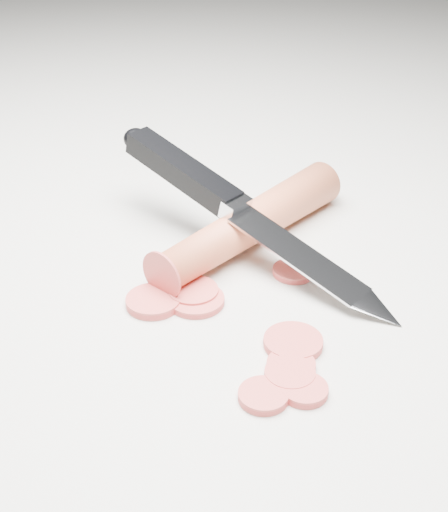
{
  "coord_description": "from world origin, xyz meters",
  "views": [
    {
      "loc": [
        -0.01,
        -0.47,
        0.3
      ],
      "look_at": [
        -0.03,
        -0.01,
        0.02
      ],
      "focal_mm": 50.0,
      "sensor_mm": 36.0,
      "label": 1
    }
  ],
  "objects": [
    {
      "name": "carrot_slice_3",
      "position": [
        0.02,
        -0.12,
        0.0
      ],
      "size": [
        0.03,
        0.03,
        0.01
      ],
      "primitive_type": "cylinder",
      "color": "#C93F3A",
      "rests_on": "ground"
    },
    {
      "name": "carrot",
      "position": [
        -0.01,
        0.04,
        0.02
      ],
      "size": [
        0.15,
        0.18,
        0.03
      ],
      "primitive_type": "cylinder",
      "rotation": [
        1.57,
        0.0,
        -0.67
      ],
      "color": "#CE5733",
      "rests_on": "ground"
    },
    {
      "name": "carrot_slice_6",
      "position": [
        0.0,
        -0.14,
        0.0
      ],
      "size": [
        0.03,
        0.03,
        0.01
      ],
      "primitive_type": "cylinder",
      "color": "#C93F3A",
      "rests_on": "ground"
    },
    {
      "name": "carrot_slice_2",
      "position": [
        0.02,
        -0.09,
        0.0
      ],
      "size": [
        0.04,
        0.04,
        0.01
      ],
      "primitive_type": "cylinder",
      "color": "#C93F3A",
      "rests_on": "ground"
    },
    {
      "name": "kitchen_knife",
      "position": [
        -0.01,
        0.02,
        0.04
      ],
      "size": [
        0.24,
        0.2,
        0.08
      ],
      "primitive_type": null,
      "color": "silver",
      "rests_on": "ground"
    },
    {
      "name": "carrot_slice_5",
      "position": [
        -0.08,
        -0.05,
        0.0
      ],
      "size": [
        0.04,
        0.04,
        0.01
      ],
      "primitive_type": "cylinder",
      "color": "#C93F3A",
      "rests_on": "ground"
    },
    {
      "name": "carrot_slice_8",
      "position": [
        0.02,
        -0.11,
        0.0
      ],
      "size": [
        0.03,
        0.03,
        0.01
      ],
      "primitive_type": "cylinder",
      "color": "#C93F3A",
      "rests_on": "ground"
    },
    {
      "name": "ground",
      "position": [
        0.0,
        0.0,
        0.0
      ],
      "size": [
        2.4,
        2.4,
        0.0
      ],
      "primitive_type": "plane",
      "color": "beige",
      "rests_on": "ground"
    },
    {
      "name": "carrot_slice_7",
      "position": [
        0.03,
        -0.14,
        0.0
      ],
      "size": [
        0.03,
        0.03,
        0.01
      ],
      "primitive_type": "cylinder",
      "color": "#C93F3A",
      "rests_on": "ground"
    },
    {
      "name": "carrot_slice_4",
      "position": [
        0.02,
        -0.0,
        0.0
      ],
      "size": [
        0.03,
        0.03,
        0.01
      ],
      "primitive_type": "cylinder",
      "color": "#C93F3A",
      "rests_on": "ground"
    },
    {
      "name": "carrot_slice_0",
      "position": [
        -0.05,
        -0.04,
        0.0
      ],
      "size": [
        0.04,
        0.04,
        0.01
      ],
      "primitive_type": "cylinder",
      "color": "#C93F3A",
      "rests_on": "ground"
    },
    {
      "name": "carrot_slice_1",
      "position": [
        -0.05,
        -0.04,
        0.0
      ],
      "size": [
        0.04,
        0.04,
        0.01
      ],
      "primitive_type": "cylinder",
      "color": "#C93F3A",
      "rests_on": "ground"
    }
  ]
}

